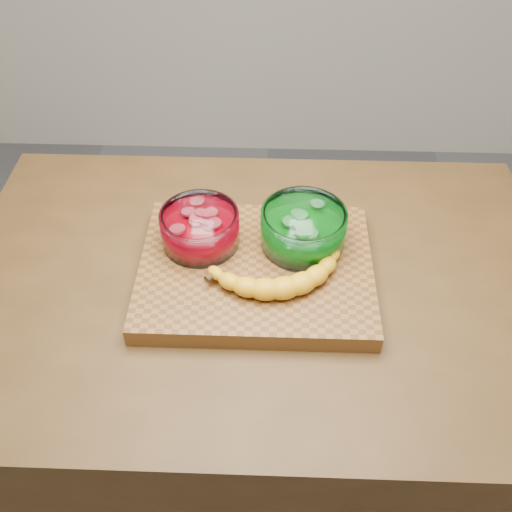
{
  "coord_description": "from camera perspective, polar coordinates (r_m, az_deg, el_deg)",
  "views": [
    {
      "loc": [
        0.03,
        -0.76,
        1.73
      ],
      "look_at": [
        0.0,
        0.0,
        0.96
      ],
      "focal_mm": 40.0,
      "sensor_mm": 36.0,
      "label": 1
    }
  ],
  "objects": [
    {
      "name": "ground",
      "position": [
        1.89,
        0.0,
        -20.91
      ],
      "size": [
        3.5,
        3.5,
        0.0
      ],
      "primitive_type": "plane",
      "color": "#5B5B60",
      "rests_on": "ground"
    },
    {
      "name": "counter",
      "position": [
        1.49,
        0.0,
        -13.91
      ],
      "size": [
        1.2,
        0.8,
        0.9
      ],
      "primitive_type": "cube",
      "color": "#4D3317",
      "rests_on": "ground"
    },
    {
      "name": "cutting_board",
      "position": [
        1.12,
        0.0,
        -1.45
      ],
      "size": [
        0.45,
        0.35,
        0.04
      ],
      "primitive_type": "cube",
      "color": "brown",
      "rests_on": "counter"
    },
    {
      "name": "bowl_red",
      "position": [
        1.13,
        -5.61,
        2.77
      ],
      "size": [
        0.15,
        0.15,
        0.07
      ],
      "color": "white",
      "rests_on": "cutting_board"
    },
    {
      "name": "bowl_green",
      "position": [
        1.12,
        4.74,
        2.74
      ],
      "size": [
        0.17,
        0.17,
        0.08
      ],
      "color": "white",
      "rests_on": "cutting_board"
    },
    {
      "name": "banana",
      "position": [
        1.06,
        1.96,
        -1.47
      ],
      "size": [
        0.29,
        0.16,
        0.04
      ],
      "primitive_type": null,
      "color": "gold",
      "rests_on": "cutting_board"
    }
  ]
}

